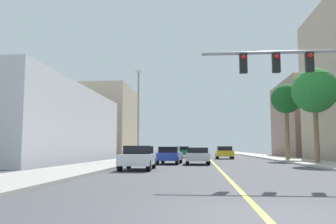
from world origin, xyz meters
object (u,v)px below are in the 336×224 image
object	(u,v)px
traffic_signal_mast	(326,75)
car_silver	(198,156)
car_white	(138,157)
car_blue	(169,155)
palm_far	(286,100)
car_yellow	(224,152)
car_green	(183,152)
street_lamp	(138,110)
palm_mid	(315,91)

from	to	relation	value
traffic_signal_mast	car_silver	xyz separation A→B (m)	(-5.42, 13.16, -3.63)
car_white	car_blue	bearing A→B (deg)	-100.93
palm_far	car_yellow	bearing A→B (deg)	142.98
car_yellow	car_white	bearing A→B (deg)	-107.73
palm_far	car_white	size ratio (longest dim) A/B	1.96
palm_far	car_silver	xyz separation A→B (m)	(-9.37, -9.53, -5.69)
traffic_signal_mast	car_silver	bearing A→B (deg)	112.36
car_silver	palm_far	bearing A→B (deg)	44.64
car_green	car_yellow	world-z (taller)	car_green
street_lamp	palm_far	xyz separation A→B (m)	(14.89, 5.64, 1.59)
car_green	car_yellow	size ratio (longest dim) A/B	1.15
palm_mid	car_silver	world-z (taller)	palm_mid
car_silver	car_yellow	world-z (taller)	car_yellow
palm_mid	car_blue	xyz separation A→B (m)	(-11.75, -0.29, -5.14)
car_yellow	car_green	bearing A→B (deg)	128.53
traffic_signal_mast	car_silver	world-z (taller)	traffic_signal_mast
car_green	car_yellow	bearing A→B (deg)	-52.29
palm_far	traffic_signal_mast	bearing A→B (deg)	-99.90
car_silver	car_yellow	distance (m)	14.57
street_lamp	car_blue	world-z (taller)	street_lamp
palm_mid	palm_far	world-z (taller)	palm_far
car_yellow	traffic_signal_mast	bearing A→B (deg)	-85.63
car_green	car_silver	world-z (taller)	car_green
palm_mid	traffic_signal_mast	bearing A→B (deg)	-106.27
car_silver	car_blue	bearing A→B (deg)	169.07
street_lamp	palm_mid	bearing A→B (deg)	-12.02
palm_mid	car_blue	world-z (taller)	palm_mid
car_silver	car_yellow	xyz separation A→B (m)	(3.14, 14.23, 0.08)
palm_far	car_silver	bearing A→B (deg)	-134.54
car_green	traffic_signal_mast	bearing A→B (deg)	-78.73
car_blue	car_yellow	distance (m)	14.85
car_blue	car_white	bearing A→B (deg)	-96.54
palm_mid	car_white	bearing A→B (deg)	-148.84
car_blue	car_yellow	bearing A→B (deg)	71.41
car_green	car_blue	world-z (taller)	car_green
traffic_signal_mast	car_green	xyz separation A→B (m)	(-7.49, 33.85, -3.56)
traffic_signal_mast	street_lamp	xyz separation A→B (m)	(-10.93, 17.05, 0.46)
palm_far	palm_mid	bearing A→B (deg)	-89.43
car_green	car_silver	bearing A→B (deg)	-85.48
street_lamp	car_green	size ratio (longest dim) A/B	1.90
car_white	car_silver	bearing A→B (deg)	-117.83
traffic_signal_mast	car_yellow	bearing A→B (deg)	94.75
car_yellow	car_white	xyz separation A→B (m)	(-6.68, -21.39, -0.04)
street_lamp	car_yellow	bearing A→B (deg)	50.05
car_green	car_blue	bearing A→B (deg)	-91.81
palm_mid	car_silver	distance (m)	10.80
street_lamp	car_blue	bearing A→B (deg)	-47.13
palm_far	car_green	bearing A→B (deg)	135.73
car_white	car_green	bearing A→B (deg)	-94.55
car_green	car_yellow	distance (m)	8.30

